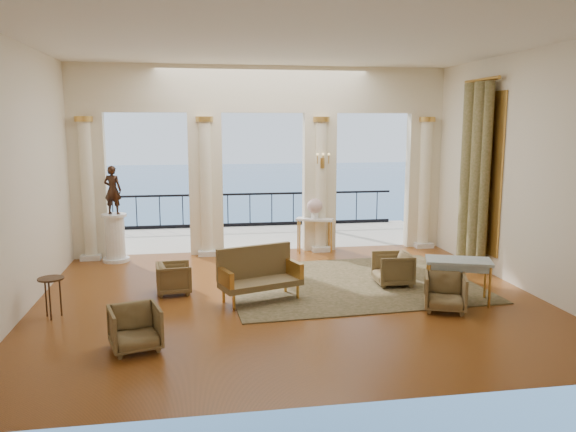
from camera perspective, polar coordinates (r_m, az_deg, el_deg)
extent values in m
plane|color=#4E2C0C|center=(10.37, 0.14, -8.28)|extent=(9.00, 9.00, 0.00)
plane|color=white|center=(6.04, 6.43, 0.82)|extent=(9.00, 0.00, 9.00)
plane|color=white|center=(10.19, -25.71, 3.42)|extent=(0.00, 8.00, 8.00)
plane|color=white|center=(11.55, 22.81, 4.20)|extent=(0.00, 8.00, 8.00)
plane|color=white|center=(9.97, 0.15, 17.19)|extent=(9.00, 9.00, 0.00)
cube|color=#F4EAC3|center=(13.71, -2.58, 12.72)|extent=(9.00, 0.30, 1.10)
cube|color=#F4EAC3|center=(13.89, -19.57, 2.86)|extent=(0.80, 0.30, 3.40)
cylinder|color=#F4EAC3|center=(13.72, -19.68, 2.36)|extent=(0.28, 0.28, 3.20)
cylinder|color=gold|center=(13.64, -20.07, 9.25)|extent=(0.40, 0.40, 0.12)
cube|color=silver|center=(13.98, -19.34, -3.92)|extent=(0.45, 0.45, 0.12)
cube|color=#F4EAC3|center=(13.67, -8.36, 3.20)|extent=(0.80, 0.30, 3.40)
cylinder|color=#F4EAC3|center=(13.50, -8.33, 2.70)|extent=(0.28, 0.28, 3.20)
cylinder|color=gold|center=(13.42, -8.50, 9.72)|extent=(0.40, 0.40, 0.12)
cube|color=silver|center=(13.76, -8.18, -3.68)|extent=(0.45, 0.45, 0.12)
cube|color=#F4EAC3|center=(14.00, 3.19, 3.43)|extent=(0.80, 0.30, 3.40)
cylinder|color=#F4EAC3|center=(13.84, 3.35, 2.94)|extent=(0.28, 0.28, 3.20)
cylinder|color=gold|center=(13.75, 3.42, 9.79)|extent=(0.40, 0.40, 0.12)
cube|color=silver|center=(14.09, 3.29, -3.29)|extent=(0.45, 0.45, 0.12)
cube|color=#F4EAC3|center=(14.82, 13.46, 3.51)|extent=(0.80, 0.30, 3.40)
cylinder|color=#F4EAC3|center=(14.67, 13.71, 3.05)|extent=(0.28, 0.28, 3.20)
cylinder|color=gold|center=(14.59, 13.97, 9.51)|extent=(0.40, 0.40, 0.12)
cube|color=silver|center=(14.91, 13.49, -2.84)|extent=(0.45, 0.45, 0.12)
cube|color=#BEB19F|center=(15.95, -3.31, -2.21)|extent=(10.00, 3.60, 0.10)
cube|color=black|center=(17.35, -3.90, 2.24)|extent=(9.00, 0.06, 0.06)
cube|color=black|center=(17.50, -3.87, -0.85)|extent=(9.00, 0.06, 0.10)
cylinder|color=black|center=(17.42, -3.89, 0.61)|extent=(0.03, 0.03, 1.00)
cylinder|color=black|center=(17.52, -17.35, 0.25)|extent=(0.03, 0.03, 1.00)
cylinder|color=black|center=(18.27, 9.02, 0.92)|extent=(0.03, 0.03, 1.00)
cylinder|color=#4C3823|center=(16.77, 3.17, 5.78)|extent=(0.20, 0.20, 4.20)
plane|color=navy|center=(70.36, -7.97, 1.79)|extent=(160.00, 160.00, 0.00)
cylinder|color=brown|center=(12.37, 19.38, 3.53)|extent=(0.26, 0.26, 4.00)
cylinder|color=brown|center=(12.74, 18.25, 3.75)|extent=(0.32, 0.32, 4.00)
cylinder|color=brown|center=(13.16, 17.51, 3.95)|extent=(0.26, 0.26, 4.00)
cylinder|color=gold|center=(12.77, 19.10, 12.93)|extent=(0.08, 1.40, 0.08)
cube|color=gold|center=(12.83, 19.11, 4.19)|extent=(0.04, 1.60, 3.40)
cube|color=gold|center=(13.65, 3.51, 5.38)|extent=(0.10, 0.04, 0.25)
cylinder|color=gold|center=(13.53, 3.01, 5.78)|extent=(0.02, 0.02, 0.22)
cylinder|color=gold|center=(13.56, 3.59, 5.78)|extent=(0.02, 0.02, 0.22)
cylinder|color=gold|center=(13.59, 4.16, 5.78)|extent=(0.02, 0.02, 0.22)
cube|color=#32361A|center=(11.32, 6.26, -6.76)|extent=(5.01, 4.00, 0.02)
imported|color=#4E3D24|center=(8.28, -15.28, -10.73)|extent=(0.81, 0.78, 0.69)
imported|color=#4E3D24|center=(9.96, 15.68, -7.29)|extent=(0.86, 0.84, 0.70)
imported|color=#4E3D24|center=(11.25, 10.59, -5.15)|extent=(0.67, 0.71, 0.71)
imported|color=#4E3D24|center=(10.74, -11.51, -6.07)|extent=(0.64, 0.67, 0.64)
cube|color=#4E3D24|center=(10.10, -2.77, -6.86)|extent=(1.56, 1.03, 0.11)
cube|color=#4E3D24|center=(10.26, -3.46, -4.63)|extent=(1.40, 0.55, 0.59)
cube|color=gold|center=(9.79, -6.38, -6.26)|extent=(0.27, 0.59, 0.28)
cube|color=gold|center=(10.35, 0.62, -5.35)|extent=(0.27, 0.59, 0.28)
cylinder|color=gold|center=(9.71, -5.51, -8.73)|extent=(0.05, 0.05, 0.27)
cylinder|color=gold|center=(10.23, 0.99, -7.74)|extent=(0.05, 0.05, 0.27)
cylinder|color=gold|center=(10.13, -6.56, -7.98)|extent=(0.05, 0.05, 0.27)
cylinder|color=gold|center=(10.62, -0.26, -7.08)|extent=(0.05, 0.05, 0.27)
cube|color=#94AFB9|center=(10.41, 16.94, -4.37)|extent=(1.26, 0.96, 0.05)
cylinder|color=gold|center=(10.21, 14.12, -6.74)|extent=(0.04, 0.04, 0.72)
cylinder|color=gold|center=(10.33, 19.81, -6.84)|extent=(0.04, 0.04, 0.72)
cylinder|color=gold|center=(10.70, 13.97, -5.99)|extent=(0.04, 0.04, 0.72)
cylinder|color=gold|center=(10.81, 19.40, -6.10)|extent=(0.04, 0.04, 0.72)
cylinder|color=silver|center=(13.60, -17.05, -4.25)|extent=(0.60, 0.60, 0.08)
cylinder|color=silver|center=(13.49, -17.16, -2.13)|extent=(0.44, 0.44, 0.97)
cylinder|color=silver|center=(13.40, -17.26, 0.07)|extent=(0.56, 0.56, 0.06)
imported|color=#301E15|center=(13.32, -17.39, 2.55)|extent=(0.46, 0.37, 1.11)
cube|color=silver|center=(13.79, 2.73, -0.34)|extent=(0.96, 0.66, 0.05)
cylinder|color=gold|center=(13.83, 1.01, -2.09)|extent=(0.04, 0.04, 0.80)
cylinder|color=gold|center=(13.69, 4.26, -2.23)|extent=(0.04, 0.04, 0.80)
cylinder|color=gold|center=(14.06, 1.22, -1.90)|extent=(0.04, 0.04, 0.80)
cylinder|color=gold|center=(13.93, 4.41, -2.03)|extent=(0.04, 0.04, 0.80)
cylinder|color=white|center=(13.77, 2.74, 0.24)|extent=(0.19, 0.19, 0.23)
sphere|color=tan|center=(13.74, 2.74, 1.03)|extent=(0.37, 0.37, 0.37)
cylinder|color=black|center=(9.93, -22.96, -5.88)|extent=(0.41, 0.41, 0.03)
cylinder|color=black|center=(10.05, -22.11, -7.64)|extent=(0.03, 0.03, 0.64)
cylinder|color=black|center=(10.11, -23.37, -7.63)|extent=(0.03, 0.03, 0.64)
cylinder|color=black|center=(9.90, -23.03, -7.96)|extent=(0.03, 0.03, 0.64)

